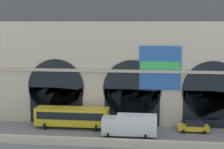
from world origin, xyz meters
TOP-DOWN VIEW (x-y plane):
  - ground_plane at (0.00, 0.00)m, footprint 200.00×200.00m
  - quay_parapet_wall at (0.00, -4.64)m, footprint 90.00×0.70m
  - station_building at (0.04, 7.51)m, footprint 49.90×5.41m
  - bus_midwest at (-8.82, 2.54)m, footprint 11.00×3.25m
  - box_truck_center at (0.07, -0.49)m, footprint 7.50×2.91m
  - car_mideast at (9.07, 2.72)m, footprint 4.40×2.22m

SIDE VIEW (x-z plane):
  - ground_plane at x=0.00m, z-range 0.00..0.00m
  - quay_parapet_wall at x=0.00m, z-range 0.00..1.04m
  - car_mideast at x=9.07m, z-range 0.03..1.58m
  - box_truck_center at x=0.07m, z-range 0.14..3.26m
  - bus_midwest at x=-8.82m, z-range 0.23..3.33m
  - station_building at x=0.04m, z-range -0.30..20.11m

